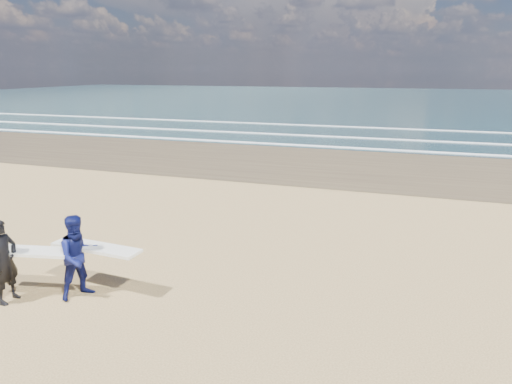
% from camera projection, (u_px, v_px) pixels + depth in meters
% --- Properties ---
extents(ocean, '(220.00, 100.00, 0.02)m').
position_uv_depth(ocean, '(500.00, 103.00, 69.59)').
color(ocean, '#1C363D').
rests_on(ocean, ground).
extents(surfer_near, '(2.26, 1.19, 1.91)m').
position_uv_depth(surfer_near, '(6.00, 260.00, 9.96)').
color(surfer_near, black).
rests_on(surfer_near, ground).
extents(surfer_far, '(2.23, 1.27, 1.92)m').
position_uv_depth(surfer_far, '(80.00, 256.00, 10.18)').
color(surfer_far, '#0E1451').
rests_on(surfer_far, ground).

